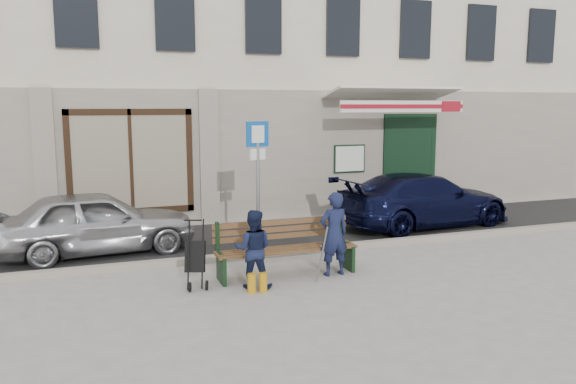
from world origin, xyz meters
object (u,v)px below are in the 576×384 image
car_navy (423,200)px  woman (253,249)px  parking_sign (258,167)px  stroller (195,258)px  car_silver (96,222)px  bench (284,249)px  man (334,234)px

car_navy → woman: car_navy is taller
parking_sign → stroller: parking_sign is taller
car_silver → bench: 3.86m
car_silver → bench: car_silver is taller
stroller → woman: bearing=-1.2°
woman → stroller: (-0.85, 0.32, -0.15)m
car_navy → stroller: (-5.87, -2.66, -0.16)m
car_silver → man: 4.63m
car_silver → man: bearing=-132.7°
car_silver → woman: bearing=-148.5°
woman → stroller: 0.92m
man → car_silver: bearing=-40.1°
bench → stroller: stroller is taller
car_navy → stroller: size_ratio=4.11×
car_navy → stroller: car_navy is taller
car_navy → man: (-3.57, -2.81, 0.08)m
bench → stroller: bearing=-176.0°
parking_sign → man: bearing=-78.7°
car_silver → man: size_ratio=2.59×
stroller → parking_sign: bearing=65.6°
parking_sign → bench: bearing=-103.7°
car_navy → man: man is taller
car_silver → parking_sign: parking_sign is taller
stroller → car_navy: bearing=44.0°
car_silver → woman: size_ratio=2.96×
man → car_navy: bearing=-145.2°
car_silver → parking_sign: bearing=-116.4°
bench → stroller: size_ratio=2.27×
man → stroller: size_ratio=1.34×
man → woman: bearing=3.5°
bench → woman: bearing=-146.9°
woman → man: bearing=-150.9°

